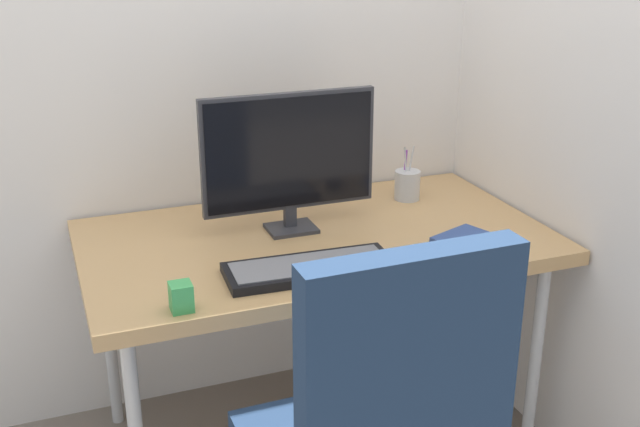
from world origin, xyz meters
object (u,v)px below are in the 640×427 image
at_px(keyboard, 310,268).
at_px(notebook, 471,241).
at_px(monitor, 289,155).
at_px(mouse, 423,254).
at_px(desk_clamp_accessory, 181,297).
at_px(pen_holder, 407,185).

distance_m(keyboard, notebook, 0.52).
height_order(monitor, keyboard, monitor).
xyz_separation_m(mouse, notebook, (0.19, 0.05, -0.01)).
bearing_deg(keyboard, notebook, 2.73).
height_order(notebook, desk_clamp_accessory, desk_clamp_accessory).
bearing_deg(monitor, keyboard, -99.24).
relative_size(mouse, notebook, 0.47).
bearing_deg(pen_holder, mouse, -111.47).
bearing_deg(mouse, notebook, 1.90).
xyz_separation_m(mouse, pen_holder, (0.18, 0.47, 0.03)).
height_order(monitor, notebook, monitor).
height_order(mouse, pen_holder, pen_holder).
xyz_separation_m(pen_holder, desk_clamp_accessory, (-0.88, -0.53, -0.02)).
xyz_separation_m(monitor, pen_holder, (0.46, 0.12, -0.19)).
bearing_deg(monitor, notebook, -32.36).
xyz_separation_m(notebook, desk_clamp_accessory, (-0.88, -0.12, 0.03)).
height_order(monitor, desk_clamp_accessory, monitor).
bearing_deg(mouse, keyboard, 160.64).
relative_size(mouse, desk_clamp_accessory, 1.14).
height_order(keyboard, notebook, keyboard).
relative_size(pen_holder, desk_clamp_accessory, 2.58).
distance_m(mouse, desk_clamp_accessory, 0.70).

